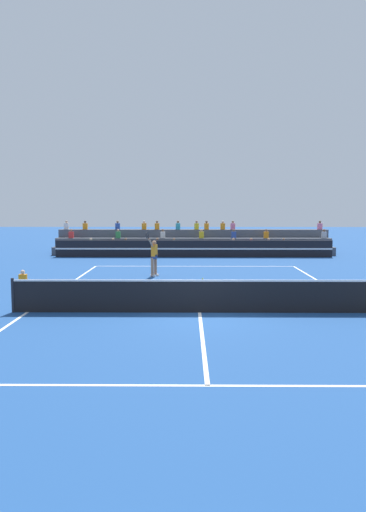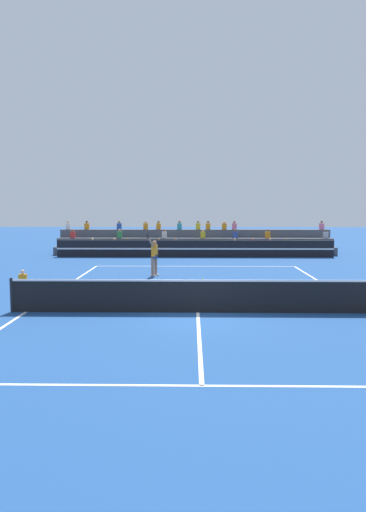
# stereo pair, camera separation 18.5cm
# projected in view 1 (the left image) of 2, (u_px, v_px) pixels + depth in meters

# --- Properties ---
(ground_plane) EXTENTS (120.00, 120.00, 0.00)m
(ground_plane) POSITION_uv_depth(u_px,v_px,m) (200.00, 313.00, 15.86)
(ground_plane) COLOR navy
(court_lines) EXTENTS (11.10, 23.90, 0.01)m
(court_lines) POSITION_uv_depth(u_px,v_px,m) (200.00, 312.00, 15.86)
(court_lines) COLOR white
(court_lines) RESTS_ON ground
(tennis_net) EXTENTS (12.00, 0.10, 1.10)m
(tennis_net) POSITION_uv_depth(u_px,v_px,m) (200.00, 296.00, 15.80)
(tennis_net) COLOR black
(tennis_net) RESTS_ON ground
(sponsor_banner_wall) EXTENTS (18.00, 0.26, 1.10)m
(sponsor_banner_wall) POSITION_uv_depth(u_px,v_px,m) (194.00, 249.00, 32.47)
(sponsor_banner_wall) COLOR black
(sponsor_banner_wall) RESTS_ON ground
(bleacher_stand) EXTENTS (19.03, 2.85, 2.28)m
(bleacher_stand) POSITION_uv_depth(u_px,v_px,m) (193.00, 244.00, 34.99)
(bleacher_stand) COLOR #4C515B
(bleacher_stand) RESTS_ON ground
(ball_kid_courtside) EXTENTS (0.30, 0.36, 0.84)m
(ball_kid_courtside) POSITION_uv_depth(u_px,v_px,m) (23.00, 283.00, 19.78)
(ball_kid_courtside) COLOR black
(ball_kid_courtside) RESTS_ON ground
(tennis_player) EXTENTS (0.57, 1.34, 2.24)m
(tennis_player) POSITION_uv_depth(u_px,v_px,m) (154.00, 256.00, 23.77)
(tennis_player) COLOR #9E7051
(tennis_player) RESTS_ON ground
(tennis_ball) EXTENTS (0.07, 0.07, 0.07)m
(tennis_ball) POSITION_uv_depth(u_px,v_px,m) (203.00, 279.00, 22.84)
(tennis_ball) COLOR #C6DB33
(tennis_ball) RESTS_ON ground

